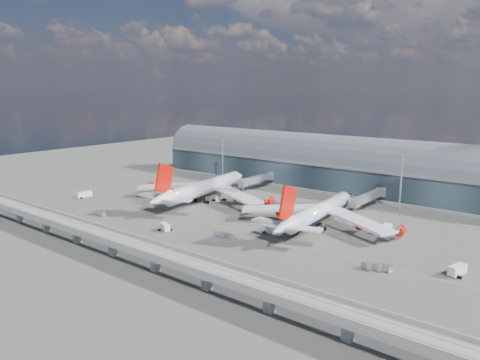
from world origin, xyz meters
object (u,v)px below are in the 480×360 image
Objects in this scene: cargo_train_1 at (224,236)px; service_truck_4 at (386,229)px; cargo_train_0 at (100,213)px; service_truck_1 at (165,227)px; cargo_train_2 at (377,267)px; service_truck_0 at (84,195)px; floodlight_mast_right at (401,180)px; floodlight_mast_left at (223,158)px; service_truck_5 at (219,198)px; airliner_left at (202,188)px; airliner_right at (318,213)px; service_truck_2 at (272,230)px; service_truck_3 at (457,270)px.

service_truck_4 is at bearing -44.94° from cargo_train_1.
cargo_train_0 is 59.49m from cargo_train_1.
service_truck_1 is 77.04m from cargo_train_2.
cargo_train_0 is (-36.22, -2.68, -0.41)m from service_truck_1.
service_truck_0 is 1.37× the size of service_truck_4.
cargo_train_1 is at bearing -114.45° from floodlight_mast_right.
floodlight_mast_left reaches higher than service_truck_4.
floodlight_mast_right is 3.78× the size of service_truck_5.
cargo_train_0 is (-16.03, -44.07, -5.39)m from airliner_left.
service_truck_4 is at bearing -66.86° from cargo_train_0.
service_truck_5 is at bearing -179.09° from service_truck_4.
airliner_right is 25.14m from service_truck_4.
floodlight_mast_left reaches higher than cargo_train_2.
service_truck_0 is at bearing -164.70° from service_truck_4.
airliner_left is 9.21× the size of cargo_train_1.
service_truck_1 is at bearing -141.31° from airliner_right.
airliner_right reaches higher than cargo_train_1.
service_truck_5 is (54.52, 35.59, 0.10)m from service_truck_0.
service_truck_2 reaches higher than cargo_train_1.
floodlight_mast_right is 46.16m from airliner_right.
airliner_right is at bearing -65.28° from cargo_train_0.
service_truck_1 is at bearing 119.08° from cargo_train_2.
service_truck_3 reaches higher than service_truck_2.
service_truck_4 is (133.93, 37.11, 0.05)m from service_truck_0.
service_truck_2 is (102.56, 10.04, 0.04)m from service_truck_0.
floodlight_mast_left is 150.93m from service_truck_3.
service_truck_3 reaches higher than service_truck_1.
floodlight_mast_left is at bearing 110.50° from airliner_left.
service_truck_0 is 138.98m from service_truck_4.
cargo_train_2 is (43.09, -9.02, -0.53)m from service_truck_2.
service_truck_4 is at bearing 22.90° from service_truck_0.
service_truck_0 is 65.11m from service_truck_5.
service_truck_5 is (-71.69, -35.18, -12.02)m from floodlight_mast_right.
service_truck_1 is at bearing 108.45° from cargo_train_1.
service_truck_5 is at bearing 40.55° from service_truck_0.
service_truck_1 is at bearing -124.47° from floodlight_mast_right.
airliner_left reaches higher than service_truck_2.
service_truck_1 is 0.67× the size of cargo_train_1.
service_truck_5 reaches higher than service_truck_2.
floodlight_mast_right is 3.90× the size of service_truck_3.
service_truck_2 is (-23.65, -60.73, -12.08)m from floodlight_mast_right.
cargo_train_1 is (-10.48, -14.33, -0.62)m from service_truck_2.
service_truck_1 reaches higher than cargo_train_2.
service_truck_5 is (-110.09, 23.79, 0.09)m from service_truck_3.
service_truck_5 is 0.77× the size of cargo_train_2.
cargo_train_1 is at bearing -48.73° from floodlight_mast_left.
service_truck_4 is 0.60× the size of cargo_train_2.
airliner_left is 1.10× the size of airliner_right.
service_truck_4 is (84.47, 7.33, -4.84)m from airliner_left.
floodlight_mast_left is 47.68m from airliner_left.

